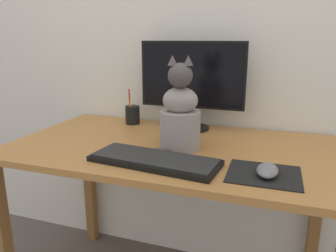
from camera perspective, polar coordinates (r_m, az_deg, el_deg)
wall_back at (r=1.63m, az=5.12°, el=17.68°), size 7.00×0.04×2.50m
desk at (r=1.36m, az=0.52°, el=-7.47°), size 1.29×0.72×0.76m
monitor at (r=1.51m, az=4.19°, el=7.83°), size 0.49×0.17×0.41m
keyboard at (r=1.13m, az=-2.37°, el=-5.92°), size 0.46×0.21×0.02m
mousepad_right at (r=1.08m, az=16.35°, el=-8.06°), size 0.23×0.20×0.00m
computer_mouse_right at (r=1.07m, az=16.92°, el=-7.40°), size 0.07×0.11×0.03m
cat at (r=1.25m, az=2.09°, el=1.90°), size 0.21×0.23×0.36m
pen_cup at (r=1.65m, az=-6.21°, el=2.00°), size 0.07×0.07×0.18m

